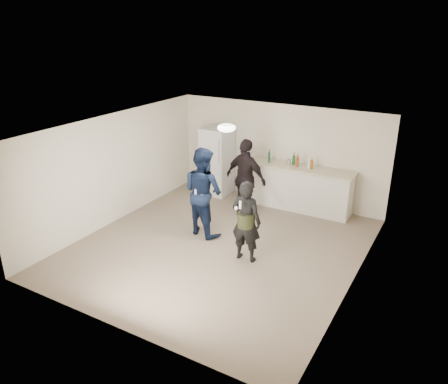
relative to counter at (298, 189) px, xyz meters
The scene contains 21 objects.
floor 2.81m from the counter, 104.40° to the right, with size 6.00×6.00×0.00m, color #6B5B4C.
ceiling 3.39m from the counter, 104.40° to the right, with size 6.00×6.00×0.00m, color silver.
wall_back 1.05m from the counter, 154.29° to the left, with size 6.00×6.00×0.00m, color beige.
wall_front 5.76m from the counter, 96.89° to the right, with size 6.00×6.00×0.00m, color beige.
wall_left 4.41m from the counter, 142.15° to the right, with size 6.00×6.00×0.00m, color beige.
wall_right 3.45m from the counter, 52.29° to the right, with size 6.00×6.00×0.00m, color beige.
counter is the anchor object (origin of this frame).
counter_top 0.55m from the counter, ahead, with size 2.68×0.64×0.04m, color beige.
fridge 2.31m from the counter, behind, with size 0.70×0.70×1.80m, color silver.
fridge_handle 2.19m from the counter, 167.58° to the right, with size 0.02×0.02×0.60m, color silver.
ceiling_dome 3.13m from the counter, 106.13° to the right, with size 0.36×0.36×0.16m, color white.
shaker 0.70m from the counter, behind, with size 0.08×0.08×0.17m, color #BABABF.
man 2.67m from the counter, 119.80° to the right, with size 0.94×0.74×1.94m, color #102144.
woman 2.86m from the counter, 89.63° to the right, with size 0.60×0.39×1.64m, color black.
camo_shorts 2.87m from the counter, 89.63° to the right, with size 0.34×0.34×0.28m, color #303719.
spectator 1.44m from the counter, 132.07° to the right, with size 1.10×0.46×1.89m, color black.
remote_man 2.92m from the counter, 117.03° to the right, with size 0.04×0.04×0.15m, color white.
nunchuk_man 2.83m from the counter, 115.12° to the right, with size 0.07×0.07×0.07m, color white.
remote_woman 3.18m from the counter, 89.66° to the right, with size 0.04×0.04×0.15m, color white.
nunchuk_woman 3.13m from the counter, 91.52° to the right, with size 0.07×0.07×0.07m, color white.
bottle_cluster 0.68m from the counter, behind, with size 1.15×0.22×0.26m.
Camera 1 is at (4.08, -6.92, 4.39)m, focal length 35.00 mm.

